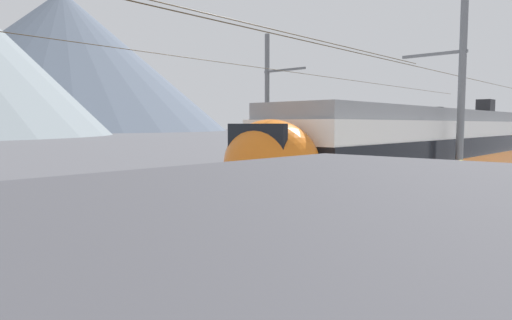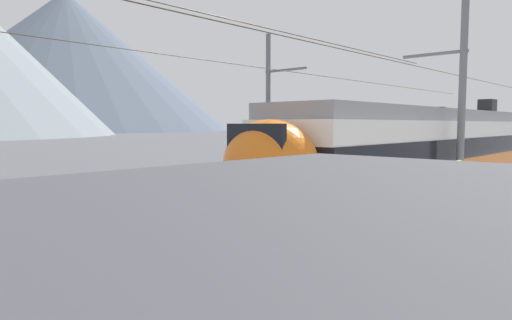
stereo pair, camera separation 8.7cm
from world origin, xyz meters
name	(u,v)px [view 2 (the right image)]	position (x,y,z in m)	size (l,w,h in m)	color
ground_plane	(338,260)	(0.00, 0.00, 0.00)	(400.00, 400.00, 0.00)	#4C4C51
track_near	(295,247)	(0.00, 1.31, 0.07)	(120.00, 3.00, 0.28)	slate
track_far	(164,217)	(0.00, 7.02, 0.07)	(120.00, 3.00, 0.28)	slate
train_near_platform	(456,148)	(11.69, 1.31, 2.23)	(26.97, 2.94, 4.27)	#2D2D30
train_far_track	(414,140)	(20.47, 7.02, 2.22)	(25.69, 2.93, 4.27)	#2D2D30
catenary_mast_mid	(458,103)	(6.48, -0.48, 3.98)	(39.13, 2.22, 7.65)	slate
catenary_mast_far_side	(270,109)	(7.97, 9.05, 4.05)	(39.13, 2.49, 7.74)	slate
platform_sign	(454,189)	(0.21, -2.60, 1.97)	(0.70, 0.08, 2.15)	#59595B
passenger_walking	(162,314)	(-6.55, -2.02, 1.34)	(0.53, 0.22, 1.69)	#383842
potted_plant_platform_edge	(413,285)	(-2.71, -3.03, 0.86)	(0.53, 0.53, 0.80)	brown
mountain_right_ridge	(67,62)	(93.81, 216.52, 34.15)	(159.43, 159.43, 68.30)	#515B6B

